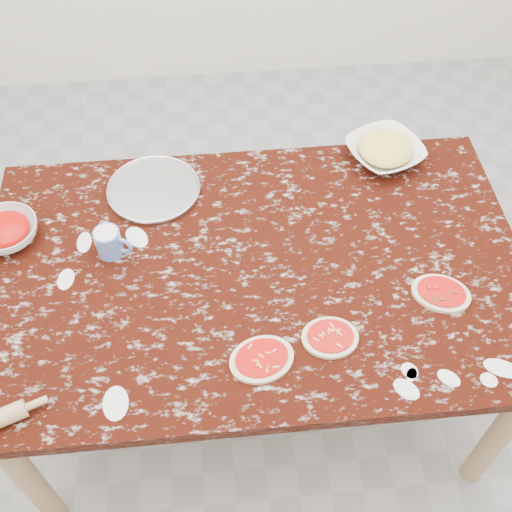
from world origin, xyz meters
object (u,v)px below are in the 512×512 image
at_px(worktable, 256,283).
at_px(sauce_bowl, 6,232).
at_px(flour_mug, 110,242).
at_px(cheese_bowl, 385,152).
at_px(pizza_tray, 154,190).

height_order(worktable, sauce_bowl, sauce_bowl).
xyz_separation_m(worktable, sauce_bowl, (-0.74, 0.18, 0.11)).
relative_size(worktable, flour_mug, 14.25).
distance_m(cheese_bowl, flour_mug, 0.96).
xyz_separation_m(pizza_tray, cheese_bowl, (0.78, 0.08, 0.02)).
height_order(pizza_tray, cheese_bowl, cheese_bowl).
bearing_deg(pizza_tray, flour_mug, -116.82).
height_order(sauce_bowl, flour_mug, flour_mug).
xyz_separation_m(worktable, pizza_tray, (-0.30, 0.34, 0.09)).
distance_m(pizza_tray, sauce_bowl, 0.47).
bearing_deg(sauce_bowl, cheese_bowl, 11.08).
relative_size(sauce_bowl, flour_mug, 1.73).
height_order(worktable, cheese_bowl, cheese_bowl).
bearing_deg(sauce_bowl, pizza_tray, 19.90).
bearing_deg(flour_mug, pizza_tray, 63.18).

